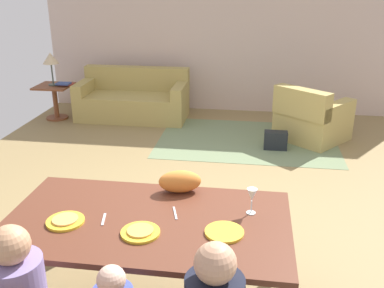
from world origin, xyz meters
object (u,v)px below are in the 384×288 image
dining_table (148,227)px  couch (133,100)px  table_lamp (51,59)px  book_upper (63,84)px  wine_glass (252,196)px  book_lower (67,84)px  plate_near_child (140,232)px  side_table (55,97)px  handbag (276,140)px  plate_near_woman (224,232)px  armchair (311,119)px  plate_near_man (65,221)px  cat (180,181)px

dining_table → couch: (-1.36, 4.52, -0.39)m
table_lamp → book_upper: 0.43m
wine_glass → book_lower: (-3.12, 4.11, -0.30)m
plate_near_child → side_table: bearing=120.8°
dining_table → side_table: dining_table is taller
book_lower → handbag: bearing=-15.2°
couch → plate_near_woman: bearing=-67.7°
side_table → table_lamp: 0.63m
table_lamp → handbag: size_ratio=1.69×
dining_table → table_lamp: 5.03m
plate_near_child → armchair: armchair is taller
book_upper → plate_near_man: bearing=-66.0°
book_lower → plate_near_child: bearing=-61.5°
plate_near_man → plate_near_woman: 1.05m
plate_near_child → handbag: 3.73m
armchair → side_table: armchair is taller
wine_glass → couch: wine_glass is taller
cat → book_upper: 4.61m
plate_near_woman → book_lower: plate_near_woman is taller
table_lamp → side_table: bearing=-90.0°
handbag → plate_near_child: bearing=-105.7°
book_upper → handbag: bearing=-14.1°
dining_table → armchair: bearing=68.4°
plate_near_child → cat: cat is taller
wine_glass → handbag: 3.28m
plate_near_woman → plate_near_man: bearing=-178.9°
cat → armchair: bearing=54.8°
side_table → book_upper: (0.19, -0.03, 0.24)m
dining_table → plate_near_woman: size_ratio=7.64×
plate_near_child → plate_near_man: bearing=173.5°
plate_near_child → plate_near_woman: 0.53m
cat → couch: bearing=97.0°
armchair → table_lamp: table_lamp is taller
table_lamp → handbag: (3.65, -0.90, -0.88)m
cat → side_table: size_ratio=0.55×
plate_near_man → book_upper: bearing=114.0°
dining_table → table_lamp: table_lamp is taller
plate_near_man → couch: size_ratio=0.14×
couch → handbag: size_ratio=5.69×
armchair → handbag: size_ratio=3.76×
couch → book_lower: (-1.07, -0.23, 0.29)m
plate_near_child → handbag: size_ratio=0.78×
plate_near_man → cat: (0.68, 0.55, 0.08)m
plate_near_woman → wine_glass: 0.35m
plate_near_man → book_lower: size_ratio=1.14×
plate_near_child → wine_glass: (0.69, 0.36, 0.12)m
book_lower → handbag: size_ratio=0.69×
cat → side_table: (-2.80, 3.83, -0.47)m
dining_table → cat: cat is taller
armchair → handbag: armchair is taller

